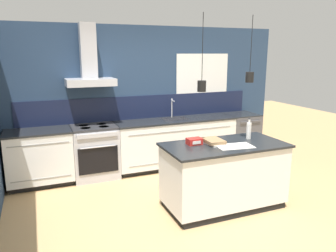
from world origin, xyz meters
name	(u,v)px	position (x,y,z in m)	size (l,w,h in m)	color
ground_plane	(188,208)	(0.00, 0.00, 0.00)	(16.00, 16.00, 0.00)	tan
wall_back	(139,95)	(-0.06, 2.00, 1.35)	(5.60, 2.22, 2.60)	navy
counter_run_left	(40,157)	(-1.85, 1.69, 0.46)	(1.03, 0.64, 0.91)	black
counter_run_sink	(175,142)	(0.54, 1.69, 0.46)	(2.29, 0.64, 1.27)	black
oven_range	(95,152)	(-0.97, 1.69, 0.46)	(0.75, 0.66, 0.91)	#B5B5BA
dishwasher	(240,136)	(1.99, 1.69, 0.46)	(0.62, 0.65, 0.91)	#4C4C51
kitchen_island	(224,175)	(0.49, -0.12, 0.46)	(1.68, 0.84, 0.91)	black
bottle_on_island	(249,130)	(0.95, 0.00, 1.04)	(0.07, 0.07, 0.30)	silver
book_stack	(214,142)	(0.35, -0.05, 0.94)	(0.26, 0.35, 0.06)	silver
red_supply_box	(194,141)	(0.10, 0.03, 0.95)	(0.20, 0.14, 0.08)	red
paper_pile	(235,146)	(0.55, -0.26, 0.91)	(0.51, 0.34, 0.01)	silver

